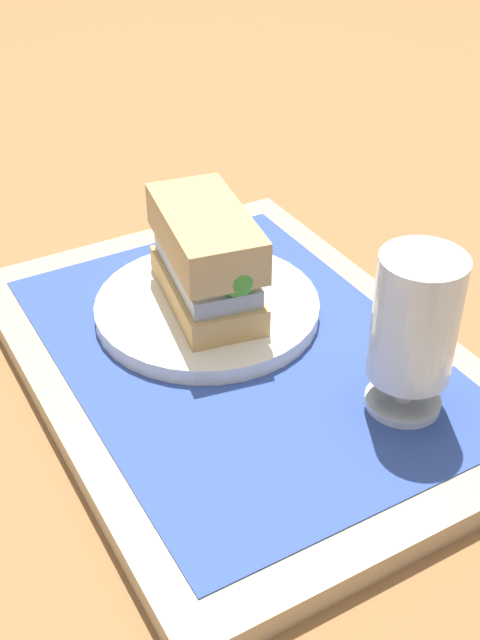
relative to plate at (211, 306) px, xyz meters
name	(u,v)px	position (x,y,z in m)	size (l,w,h in m)	color
ground_plane	(240,370)	(0.06, 0.00, -0.03)	(3.00, 3.00, 0.00)	olive
tray	(240,360)	(0.06, 0.00, -0.02)	(0.44, 0.32, 0.02)	tan
placemat	(240,350)	(0.06, 0.00, -0.01)	(0.38, 0.27, 0.00)	#2D4793
plate	(211,306)	(0.00, 0.00, 0.00)	(0.19, 0.19, 0.01)	silver
sandwich	(211,258)	(0.00, 0.00, 0.05)	(0.14, 0.09, 0.08)	tan
beer_glass	(414,330)	(0.17, 0.07, 0.06)	(0.06, 0.06, 0.12)	silver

